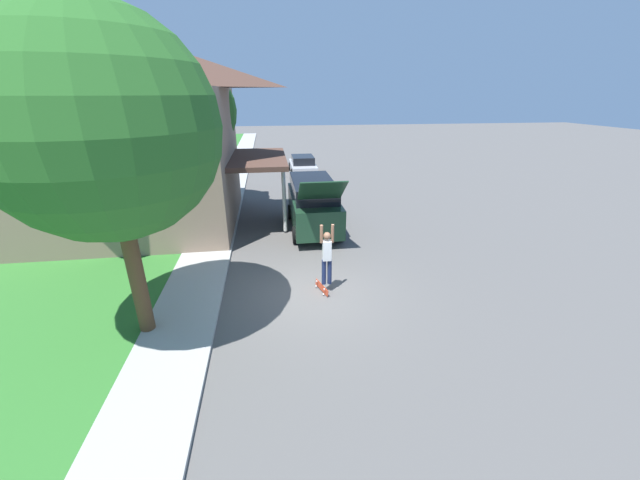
# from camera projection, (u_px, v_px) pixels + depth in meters

# --- Properties ---
(ground_plane) EXTENTS (120.00, 120.00, 0.00)m
(ground_plane) POSITION_uv_depth(u_px,v_px,m) (313.00, 292.00, 10.81)
(ground_plane) COLOR #54514F
(lawn) EXTENTS (10.00, 80.00, 0.08)m
(lawn) POSITION_uv_depth(u_px,v_px,m) (110.00, 233.00, 15.23)
(lawn) COLOR #2D6B28
(lawn) RESTS_ON ground_plane
(sidewalk) EXTENTS (1.80, 80.00, 0.10)m
(sidewalk) POSITION_uv_depth(u_px,v_px,m) (216.00, 228.00, 15.80)
(sidewalk) COLOR #9E9E99
(sidewalk) RESTS_ON ground_plane
(house) EXTENTS (12.63, 8.14, 8.07)m
(house) POSITION_uv_depth(u_px,v_px,m) (106.00, 128.00, 14.55)
(house) COLOR #89705B
(house) RESTS_ON lawn
(lawn_tree_near) EXTENTS (4.66, 4.66, 7.20)m
(lawn_tree_near) POSITION_uv_depth(u_px,v_px,m) (104.00, 128.00, 7.15)
(lawn_tree_near) COLOR brown
(lawn_tree_near) RESTS_ON lawn
(lawn_tree_far) EXTENTS (4.28, 4.28, 6.87)m
(lawn_tree_far) POSITION_uv_depth(u_px,v_px,m) (191.00, 111.00, 17.02)
(lawn_tree_far) COLOR brown
(lawn_tree_far) RESTS_ON lawn
(suv_parked) EXTENTS (2.04, 5.58, 2.86)m
(suv_parked) POSITION_uv_depth(u_px,v_px,m) (313.00, 203.00, 15.40)
(suv_parked) COLOR #193823
(suv_parked) RESTS_ON ground_plane
(car_down_street) EXTENTS (1.91, 4.24, 1.30)m
(car_down_street) POSITION_uv_depth(u_px,v_px,m) (303.00, 165.00, 26.54)
(car_down_street) COLOR #B7B7BC
(car_down_street) RESTS_ON ground_plane
(skateboarder) EXTENTS (0.41, 0.22, 1.88)m
(skateboarder) POSITION_uv_depth(u_px,v_px,m) (327.00, 254.00, 10.38)
(skateboarder) COLOR #192347
(skateboarder) RESTS_ON ground_plane
(skateboard) EXTENTS (0.31, 0.77, 0.25)m
(skateboard) POSITION_uv_depth(u_px,v_px,m) (322.00, 287.00, 10.78)
(skateboard) COLOR #B73D23
(skateboard) RESTS_ON ground_plane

